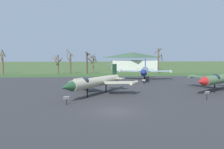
{
  "coord_description": "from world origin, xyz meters",
  "views": [
    {
      "loc": [
        -2.68,
        -20.37,
        4.94
      ],
      "look_at": [
        1.41,
        14.97,
        2.35
      ],
      "focal_mm": 36.17,
      "sensor_mm": 36.0,
      "label": 1
    }
  ],
  "objects_px": {
    "info_placard_front_left": "(207,95)",
    "info_placard_front_right": "(144,81)",
    "visitor_building": "(133,61)",
    "jet_fighter_front_right": "(145,71)",
    "jet_fighter_rear_center": "(96,82)",
    "info_placard_rear_center": "(66,99)",
    "jet_fighter_front_left": "(222,78)"
  },
  "relations": [
    {
      "from": "jet_fighter_front_left",
      "to": "jet_fighter_rear_center",
      "type": "relative_size",
      "value": 1.06
    },
    {
      "from": "info_placard_front_right",
      "to": "jet_fighter_front_right",
      "type": "bearing_deg",
      "value": 74.26
    },
    {
      "from": "info_placard_front_right",
      "to": "visitor_building",
      "type": "relative_size",
      "value": 0.05
    },
    {
      "from": "jet_fighter_rear_center",
      "to": "visitor_building",
      "type": "bearing_deg",
      "value": 74.01
    },
    {
      "from": "jet_fighter_front_left",
      "to": "visitor_building",
      "type": "xyz_separation_m",
      "value": [
        -0.26,
        62.92,
        1.74
      ]
    },
    {
      "from": "visitor_building",
      "to": "jet_fighter_rear_center",
      "type": "bearing_deg",
      "value": -105.99
    },
    {
      "from": "jet_fighter_front_left",
      "to": "jet_fighter_front_right",
      "type": "bearing_deg",
      "value": 112.24
    },
    {
      "from": "info_placard_front_right",
      "to": "info_placard_rear_center",
      "type": "height_order",
      "value": "info_placard_front_right"
    },
    {
      "from": "jet_fighter_front_right",
      "to": "visitor_building",
      "type": "height_order",
      "value": "visitor_building"
    },
    {
      "from": "jet_fighter_rear_center",
      "to": "jet_fighter_front_left",
      "type": "bearing_deg",
      "value": 4.88
    },
    {
      "from": "info_placard_front_left",
      "to": "visitor_building",
      "type": "distance_m",
      "value": 69.84
    },
    {
      "from": "info_placard_front_left",
      "to": "jet_fighter_rear_center",
      "type": "height_order",
      "value": "jet_fighter_rear_center"
    },
    {
      "from": "info_placard_front_left",
      "to": "visitor_building",
      "type": "xyz_separation_m",
      "value": [
        5.75,
        69.54,
        2.98
      ]
    },
    {
      "from": "info_placard_front_left",
      "to": "info_placard_rear_center",
      "type": "relative_size",
      "value": 1.13
    },
    {
      "from": "info_placard_front_left",
      "to": "info_placard_front_right",
      "type": "height_order",
      "value": "info_placard_front_left"
    },
    {
      "from": "visitor_building",
      "to": "jet_fighter_front_left",
      "type": "bearing_deg",
      "value": -89.77
    },
    {
      "from": "info_placard_front_right",
      "to": "jet_fighter_rear_center",
      "type": "height_order",
      "value": "jet_fighter_rear_center"
    },
    {
      "from": "jet_fighter_front_left",
      "to": "visitor_building",
      "type": "distance_m",
      "value": 62.94
    },
    {
      "from": "info_placard_rear_center",
      "to": "jet_fighter_front_left",
      "type": "bearing_deg",
      "value": 18.68
    },
    {
      "from": "info_placard_front_left",
      "to": "visitor_building",
      "type": "bearing_deg",
      "value": 85.27
    },
    {
      "from": "info_placard_front_left",
      "to": "visitor_building",
      "type": "height_order",
      "value": "visitor_building"
    },
    {
      "from": "jet_fighter_front_left",
      "to": "info_placard_front_left",
      "type": "height_order",
      "value": "jet_fighter_front_left"
    },
    {
      "from": "jet_fighter_front_right",
      "to": "jet_fighter_rear_center",
      "type": "relative_size",
      "value": 1.32
    },
    {
      "from": "info_placard_front_left",
      "to": "jet_fighter_front_right",
      "type": "relative_size",
      "value": 0.07
    },
    {
      "from": "jet_fighter_front_right",
      "to": "jet_fighter_rear_center",
      "type": "height_order",
      "value": "jet_fighter_front_right"
    },
    {
      "from": "info_placard_front_right",
      "to": "visitor_building",
      "type": "bearing_deg",
      "value": 80.32
    },
    {
      "from": "jet_fighter_rear_center",
      "to": "info_placard_rear_center",
      "type": "distance_m",
      "value": 6.88
    },
    {
      "from": "jet_fighter_front_left",
      "to": "visitor_building",
      "type": "height_order",
      "value": "visitor_building"
    },
    {
      "from": "jet_fighter_rear_center",
      "to": "visitor_building",
      "type": "distance_m",
      "value": 67.14
    },
    {
      "from": "jet_fighter_front_right",
      "to": "visitor_building",
      "type": "relative_size",
      "value": 0.8
    },
    {
      "from": "jet_fighter_front_left",
      "to": "visitor_building",
      "type": "bearing_deg",
      "value": 90.23
    },
    {
      "from": "jet_fighter_front_right",
      "to": "visitor_building",
      "type": "bearing_deg",
      "value": 81.4
    }
  ]
}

